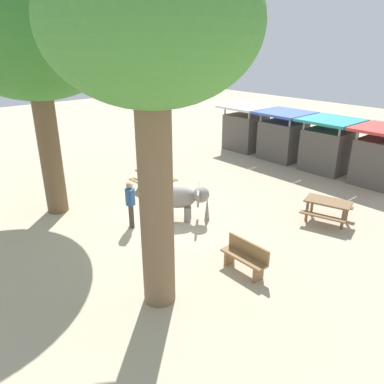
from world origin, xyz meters
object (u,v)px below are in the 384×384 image
Objects in this scene: picnic_table_far at (153,176)px; market_stall_teal at (327,148)px; shade_tree_secondary at (150,34)px; person_handler at (130,201)px; picnic_table_near at (328,206)px; market_stall_white at (245,130)px; wooden_bench at (245,256)px; market_stall_red at (382,160)px; market_stall_blue at (283,138)px; shade_tree_main at (32,31)px; elephant at (182,198)px.

market_stall_teal is (3.45, 7.80, 0.55)m from picnic_table_far.
person_handler is at bearing 157.26° from shade_tree_secondary.
person_handler is at bearing 35.89° from picnic_table_near.
picnic_table_near is 9.65m from market_stall_white.
market_stall_teal is at bearing 65.11° from picnic_table_far.
person_handler is 1.15× the size of wooden_bench.
market_stall_red is (-0.01, 11.93, -4.84)m from shade_tree_secondary.
wooden_bench reaches higher than picnic_table_near.
wooden_bench is 12.69m from market_stall_white.
market_stall_blue is (-1.51, 10.38, 0.19)m from person_handler.
shade_tree_secondary is 9.11m from picnic_table_far.
shade_tree_secondary is at bearing -35.29° from picnic_table_far.
market_stall_white is at bearing 101.62° from picnic_table_far.
market_stall_white and market_stall_blue have the same top height.
person_handler is 0.87× the size of picnic_table_near.
picnic_table_near and picnic_table_far have the same top height.
shade_tree_secondary is 5.06× the size of picnic_table_far.
picnic_table_near is at bearing -31.45° from market_stall_white.
market_stall_white is at bearing 95.74° from shade_tree_main.
picnic_table_far is 0.61× the size of market_stall_white.
wooden_bench is 0.92× the size of picnic_table_far.
shade_tree_main is 12.82m from market_stall_white.
picnic_table_near is at bearing -17.07° from person_handler.
market_stall_red is (3.69, 10.38, 0.19)m from person_handler.
person_handler is 0.64× the size of market_stall_white.
elephant is at bearing -17.72° from picnic_table_far.
shade_tree_secondary reaches higher than market_stall_red.
picnic_table_near is (0.41, 6.90, -5.39)m from shade_tree_secondary.
person_handler reaches higher than picnic_table_far.
market_stall_white is at bearing 123.22° from shade_tree_secondary.
shade_tree_secondary is at bearing -89.93° from market_stall_red.
shade_tree_secondary is 3.06× the size of market_stall_blue.
shade_tree_secondary is 12.88m from market_stall_red.
market_stall_white is (-4.11, 10.38, 0.19)m from person_handler.
picnic_table_far is (-6.65, 1.69, 0.12)m from wooden_bench.
elephant is 1.22× the size of wooden_bench.
shade_tree_secondary reaches higher than market_stall_teal.
person_handler is 3.51m from picnic_table_far.
elephant is at bearing 30.68° from picnic_table_near.
elephant is 8.73m from market_stall_teal.
shade_tree_main reaches higher than picnic_table_far.
shade_tree_secondary is (3.71, -1.55, 5.03)m from person_handler.
person_handler is 11.16m from market_stall_white.
picnic_table_far is at bearing 145.73° from shade_tree_secondary.
picnic_table_near is at bearing 22.16° from picnic_table_far.
market_stall_red reaches higher than picnic_table_far.
market_stall_red is (5.20, 0.00, 0.00)m from market_stall_blue.
market_stall_white is at bearing -47.99° from picnic_table_near.
person_handler reaches higher than wooden_bench.
picnic_table_far is at bearing -13.72° from wooden_bench.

